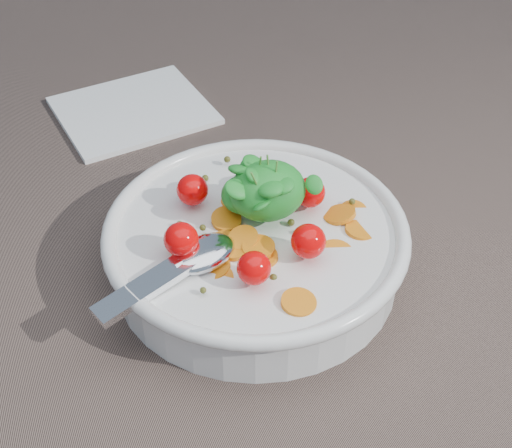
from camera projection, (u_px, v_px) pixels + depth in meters
name	position (u px, v px, depth m)	size (l,w,h in m)	color
ground	(227.00, 268.00, 0.60)	(6.00, 6.00, 0.00)	#796256
bowl	(256.00, 244.00, 0.58)	(0.26, 0.25, 0.10)	white
napkin	(133.00, 110.00, 0.78)	(0.16, 0.14, 0.01)	white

